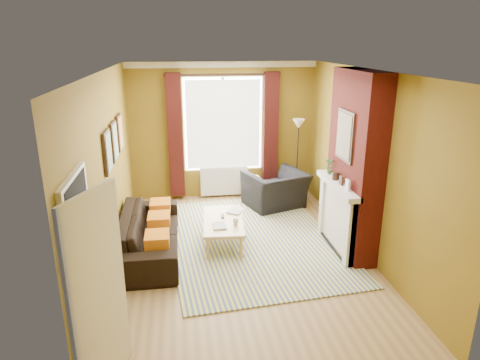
# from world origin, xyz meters

# --- Properties ---
(ground) EXTENTS (5.50, 5.50, 0.00)m
(ground) POSITION_xyz_m (0.00, 0.00, 0.00)
(ground) COLOR olive
(ground) RESTS_ON ground
(room_walls) EXTENTS (3.82, 5.54, 2.83)m
(room_walls) POSITION_xyz_m (0.63, 0.28, 1.38)
(room_walls) COLOR brown
(room_walls) RESTS_ON ground
(striped_rug) EXTENTS (3.04, 3.98, 0.02)m
(striped_rug) POSITION_xyz_m (0.23, 0.50, 0.01)
(striped_rug) COLOR #365296
(striped_rug) RESTS_ON ground
(sofa) EXTENTS (0.87, 2.22, 0.65)m
(sofa) POSITION_xyz_m (-1.42, 0.30, 0.32)
(sofa) COLOR black
(sofa) RESTS_ON ground
(armchair) EXTENTS (1.37, 1.28, 0.72)m
(armchair) POSITION_xyz_m (0.95, 1.92, 0.36)
(armchair) COLOR black
(armchair) RESTS_ON ground
(coffee_table) EXTENTS (0.72, 1.30, 0.42)m
(coffee_table) POSITION_xyz_m (-0.25, 0.45, 0.37)
(coffee_table) COLOR tan
(coffee_table) RESTS_ON ground
(wicker_stool) EXTENTS (0.52, 0.52, 0.50)m
(wicker_stool) POSITION_xyz_m (0.53, 2.40, 0.25)
(wicker_stool) COLOR olive
(wicker_stool) RESTS_ON ground
(floor_lamp) EXTENTS (0.30, 0.30, 1.70)m
(floor_lamp) POSITION_xyz_m (1.47, 2.26, 1.34)
(floor_lamp) COLOR black
(floor_lamp) RESTS_ON ground
(book_a) EXTENTS (0.22, 0.29, 0.03)m
(book_a) POSITION_xyz_m (-0.44, 0.18, 0.43)
(book_a) COLOR #999999
(book_a) RESTS_ON coffee_table
(book_b) EXTENTS (0.36, 0.38, 0.02)m
(book_b) POSITION_xyz_m (-0.09, 0.83, 0.43)
(book_b) COLOR #999999
(book_b) RESTS_ON coffee_table
(mug) EXTENTS (0.12, 0.12, 0.09)m
(mug) POSITION_xyz_m (-0.08, 0.21, 0.46)
(mug) COLOR #999999
(mug) RESTS_ON coffee_table
(tv_remote) EXTENTS (0.06, 0.17, 0.02)m
(tv_remote) POSITION_xyz_m (-0.24, 0.57, 0.43)
(tv_remote) COLOR #272629
(tv_remote) RESTS_ON coffee_table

